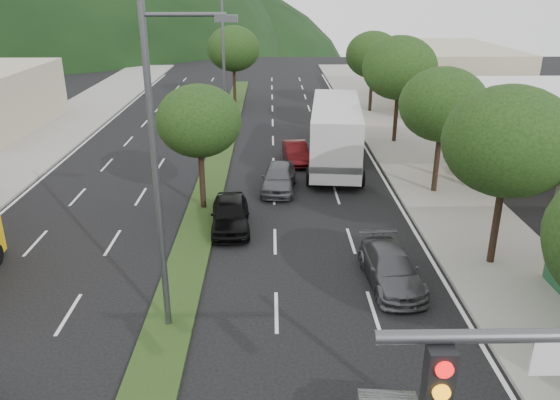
{
  "coord_description": "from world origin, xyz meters",
  "views": [
    {
      "loc": [
        3.35,
        -7.05,
        10.29
      ],
      "look_at": [
        3.72,
        14.14,
        1.96
      ],
      "focal_mm": 35.0,
      "sensor_mm": 36.0,
      "label": 1
    }
  ],
  "objects_px": {
    "car_queue_c": "(296,152)",
    "tree_r_c": "(443,105)",
    "car_queue_a": "(230,214)",
    "car_queue_b": "(391,268)",
    "tree_med_far": "(233,49)",
    "tree_r_e": "(373,55)",
    "car_queue_d": "(337,131)",
    "streetlight_mid": "(226,57)",
    "motorhome": "(335,134)",
    "tree_r_b": "(509,141)",
    "car_queue_e": "(279,177)",
    "tree_r_d": "(400,68)",
    "streetlight_near": "(162,162)",
    "tree_med_near": "(199,121)"
  },
  "relations": [
    {
      "from": "car_queue_c",
      "to": "tree_r_c",
      "type": "bearing_deg",
      "value": -43.73
    },
    {
      "from": "car_queue_a",
      "to": "car_queue_c",
      "type": "relative_size",
      "value": 1.1
    },
    {
      "from": "car_queue_b",
      "to": "tree_med_far",
      "type": "bearing_deg",
      "value": 99.26
    },
    {
      "from": "tree_r_e",
      "to": "car_queue_d",
      "type": "distance_m",
      "value": 11.02
    },
    {
      "from": "streetlight_mid",
      "to": "motorhome",
      "type": "bearing_deg",
      "value": -49.29
    },
    {
      "from": "tree_r_e",
      "to": "car_queue_d",
      "type": "height_order",
      "value": "tree_r_e"
    },
    {
      "from": "tree_r_b",
      "to": "car_queue_e",
      "type": "height_order",
      "value": "tree_r_b"
    },
    {
      "from": "tree_r_d",
      "to": "car_queue_b",
      "type": "distance_m",
      "value": 20.37
    },
    {
      "from": "car_queue_b",
      "to": "car_queue_c",
      "type": "bearing_deg",
      "value": 96.93
    },
    {
      "from": "car_queue_e",
      "to": "car_queue_c",
      "type": "bearing_deg",
      "value": 82.26
    },
    {
      "from": "tree_r_c",
      "to": "tree_r_b",
      "type": "bearing_deg",
      "value": -90.0
    },
    {
      "from": "streetlight_near",
      "to": "motorhome",
      "type": "distance_m",
      "value": 18.58
    },
    {
      "from": "streetlight_near",
      "to": "streetlight_mid",
      "type": "xyz_separation_m",
      "value": [
        0.0,
        25.0,
        0.0
      ]
    },
    {
      "from": "tree_r_d",
      "to": "tree_med_far",
      "type": "distance_m",
      "value": 18.44
    },
    {
      "from": "tree_r_b",
      "to": "tree_med_far",
      "type": "relative_size",
      "value": 1.0
    },
    {
      "from": "car_queue_c",
      "to": "motorhome",
      "type": "xyz_separation_m",
      "value": [
        2.33,
        -0.77,
        1.39
      ]
    },
    {
      "from": "streetlight_near",
      "to": "car_queue_c",
      "type": "distance_m",
      "value": 18.88
    },
    {
      "from": "streetlight_near",
      "to": "car_queue_b",
      "type": "relative_size",
      "value": 2.28
    },
    {
      "from": "tree_med_far",
      "to": "streetlight_near",
      "type": "distance_m",
      "value": 36.01
    },
    {
      "from": "streetlight_near",
      "to": "tree_r_b",
      "type": "bearing_deg",
      "value": 18.73
    },
    {
      "from": "tree_r_e",
      "to": "car_queue_c",
      "type": "relative_size",
      "value": 1.74
    },
    {
      "from": "tree_r_e",
      "to": "tree_med_near",
      "type": "xyz_separation_m",
      "value": [
        -12.0,
        -22.0,
        -0.46
      ]
    },
    {
      "from": "tree_r_c",
      "to": "motorhome",
      "type": "distance_m",
      "value": 7.31
    },
    {
      "from": "tree_med_near",
      "to": "car_queue_c",
      "type": "relative_size",
      "value": 1.56
    },
    {
      "from": "tree_r_b",
      "to": "tree_r_d",
      "type": "height_order",
      "value": "tree_r_d"
    },
    {
      "from": "car_queue_b",
      "to": "car_queue_d",
      "type": "height_order",
      "value": "car_queue_d"
    },
    {
      "from": "car_queue_a",
      "to": "car_queue_b",
      "type": "distance_m",
      "value": 8.0
    },
    {
      "from": "tree_med_near",
      "to": "car_queue_e",
      "type": "xyz_separation_m",
      "value": [
        3.75,
        2.6,
        -3.7
      ]
    },
    {
      "from": "car_queue_a",
      "to": "motorhome",
      "type": "relative_size",
      "value": 0.42
    },
    {
      "from": "tree_med_far",
      "to": "motorhome",
      "type": "distance_m",
      "value": 20.71
    },
    {
      "from": "tree_r_e",
      "to": "tree_med_far",
      "type": "height_order",
      "value": "tree_med_far"
    },
    {
      "from": "car_queue_d",
      "to": "tree_med_near",
      "type": "bearing_deg",
      "value": -127.36
    },
    {
      "from": "streetlight_mid",
      "to": "car_queue_a",
      "type": "xyz_separation_m",
      "value": [
        1.29,
        -17.4,
        -4.86
      ]
    },
    {
      "from": "tree_r_c",
      "to": "tree_med_far",
      "type": "relative_size",
      "value": 0.93
    },
    {
      "from": "tree_med_near",
      "to": "car_queue_e",
      "type": "height_order",
      "value": "tree_med_near"
    },
    {
      "from": "tree_r_c",
      "to": "tree_med_far",
      "type": "height_order",
      "value": "tree_med_far"
    },
    {
      "from": "tree_r_d",
      "to": "car_queue_c",
      "type": "bearing_deg",
      "value": -148.21
    },
    {
      "from": "car_queue_c",
      "to": "car_queue_e",
      "type": "bearing_deg",
      "value": -108.39
    },
    {
      "from": "car_queue_a",
      "to": "car_queue_c",
      "type": "xyz_separation_m",
      "value": [
        3.4,
        10.0,
        -0.09
      ]
    },
    {
      "from": "car_queue_e",
      "to": "car_queue_d",
      "type": "bearing_deg",
      "value": 72.04
    },
    {
      "from": "tree_r_b",
      "to": "tree_r_e",
      "type": "xyz_separation_m",
      "value": [
        0.0,
        28.0,
        -0.14
      ]
    },
    {
      "from": "motorhome",
      "to": "car_queue_a",
      "type": "bearing_deg",
      "value": -115.96
    },
    {
      "from": "tree_r_c",
      "to": "tree_med_near",
      "type": "relative_size",
      "value": 1.08
    },
    {
      "from": "tree_r_d",
      "to": "car_queue_a",
      "type": "distance_m",
      "value": 18.37
    },
    {
      "from": "tree_med_near",
      "to": "streetlight_mid",
      "type": "height_order",
      "value": "streetlight_mid"
    },
    {
      "from": "tree_r_d",
      "to": "car_queue_e",
      "type": "distance_m",
      "value": 13.27
    },
    {
      "from": "tree_r_d",
      "to": "tree_r_b",
      "type": "bearing_deg",
      "value": -90.0
    },
    {
      "from": "tree_r_c",
      "to": "tree_med_far",
      "type": "distance_m",
      "value": 26.83
    },
    {
      "from": "tree_r_e",
      "to": "car_queue_b",
      "type": "height_order",
      "value": "tree_r_e"
    },
    {
      "from": "tree_med_far",
      "to": "car_queue_d",
      "type": "distance_m",
      "value": 16.2
    }
  ]
}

